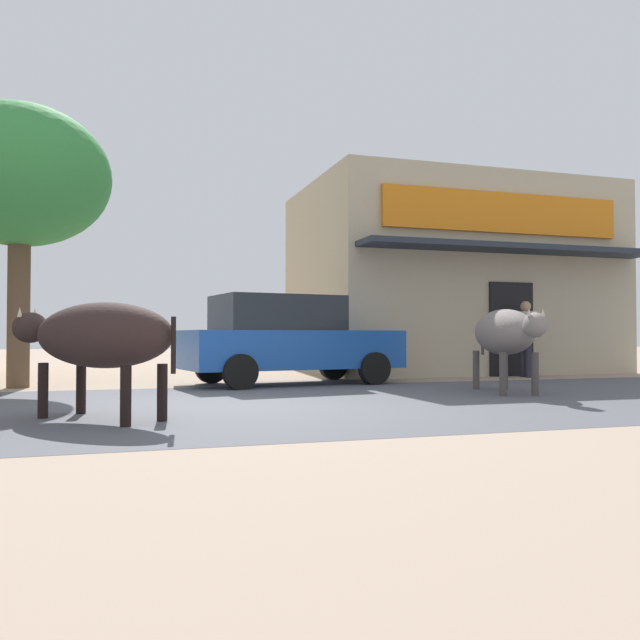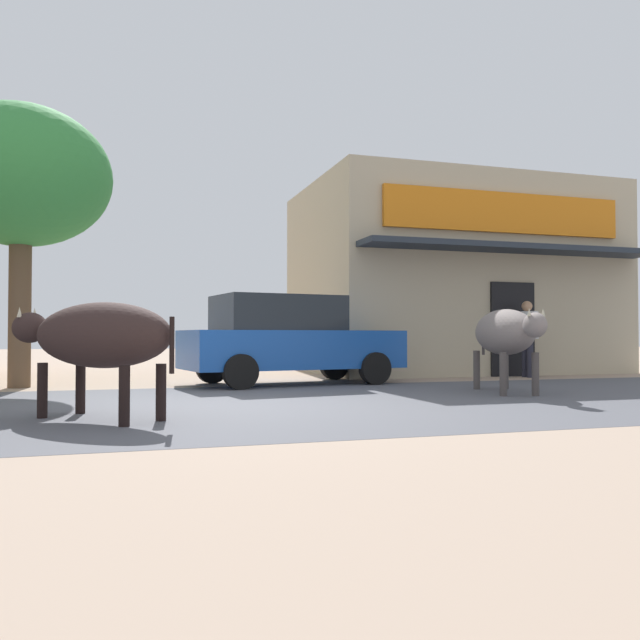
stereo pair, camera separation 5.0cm
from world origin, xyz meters
name	(u,v)px [view 2 (the right image)]	position (x,y,z in m)	size (l,w,h in m)	color
ground	(223,406)	(0.00, 0.00, 0.00)	(80.00, 80.00, 0.00)	tan
asphalt_road	(223,406)	(0.00, 0.00, 0.00)	(72.00, 6.26, 0.00)	#4E5057
storefront_right_club	(449,280)	(6.97, 6.87, 2.34)	(7.36, 6.05, 4.68)	tan
roadside_tree	(21,178)	(-2.92, 4.02, 3.66)	(3.08, 3.08, 4.93)	brown
parked_hatchback_car	(288,339)	(1.75, 3.44, 0.84)	(4.21, 2.29, 1.64)	#194A9F
cow_near_brown	(97,336)	(-1.52, -0.95, 0.90)	(2.03, 2.21, 1.26)	#312220
cow_far_dark	(505,333)	(4.58, 0.61, 0.95)	(1.11, 2.51, 1.32)	slate
pedestrian_by_shop	(527,332)	(7.23, 3.85, 0.97)	(0.41, 0.61, 1.66)	#262633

